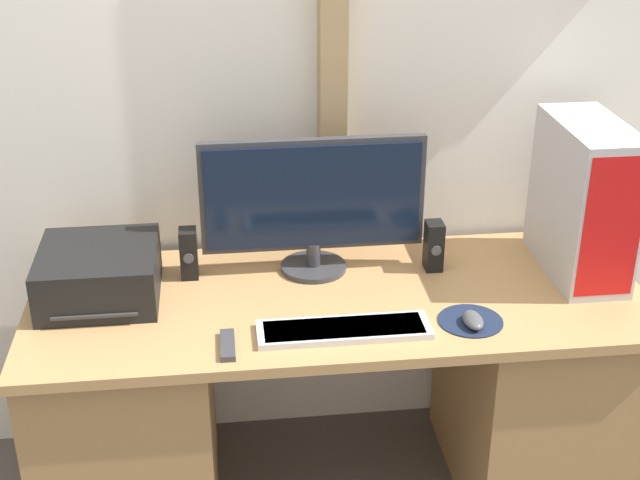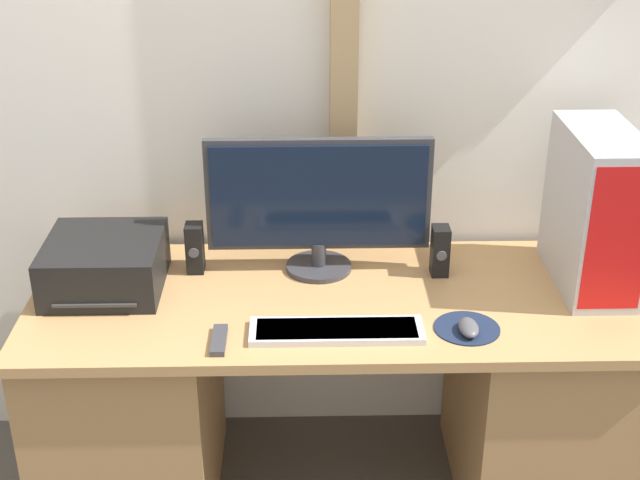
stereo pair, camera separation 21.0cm
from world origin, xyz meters
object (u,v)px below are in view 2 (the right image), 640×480
at_px(monitor, 319,200).
at_px(printer, 105,264).
at_px(mouse, 469,328).
at_px(speaker_left, 195,248).
at_px(computer_tower, 595,210).
at_px(speaker_right, 440,251).
at_px(keyboard, 337,331).
at_px(remote_control, 219,340).

height_order(monitor, printer, monitor).
xyz_separation_m(mouse, speaker_left, (-0.75, 0.38, 0.06)).
relative_size(computer_tower, printer, 1.35).
bearing_deg(printer, speaker_right, 3.50).
relative_size(mouse, printer, 0.28).
distance_m(printer, speaker_left, 0.26).
bearing_deg(computer_tower, mouse, -144.30).
height_order(monitor, keyboard, monitor).
bearing_deg(printer, keyboard, -22.74).
height_order(keyboard, printer, printer).
relative_size(keyboard, computer_tower, 1.00).
xyz_separation_m(computer_tower, speaker_right, (-0.42, 0.06, -0.15)).
bearing_deg(speaker_right, printer, -176.50).
height_order(printer, speaker_right, speaker_right).
height_order(printer, speaker_left, speaker_left).
bearing_deg(speaker_left, computer_tower, -4.75).
height_order(keyboard, remote_control, keyboard).
height_order(monitor, computer_tower, computer_tower).
bearing_deg(speaker_left, monitor, 0.70).
bearing_deg(remote_control, mouse, 2.51).
relative_size(monitor, speaker_right, 4.34).
bearing_deg(remote_control, printer, 138.21).
relative_size(monitor, remote_control, 4.78).
bearing_deg(keyboard, mouse, -1.33).
height_order(keyboard, computer_tower, computer_tower).
relative_size(monitor, computer_tower, 1.43).
relative_size(monitor, printer, 1.94).
bearing_deg(monitor, speaker_right, -6.40).
bearing_deg(monitor, mouse, -44.70).
xyz_separation_m(keyboard, speaker_right, (0.32, 0.33, 0.07)).
relative_size(keyboard, mouse, 4.83).
distance_m(monitor, speaker_right, 0.39).
bearing_deg(monitor, remote_control, -123.07).
distance_m(mouse, speaker_right, 0.35).
height_order(monitor, speaker_right, monitor).
xyz_separation_m(keyboard, mouse, (0.35, -0.01, 0.01)).
bearing_deg(monitor, computer_tower, -7.30).
bearing_deg(computer_tower, remote_control, -163.45).
relative_size(computer_tower, speaker_left, 3.03).
bearing_deg(remote_control, speaker_right, 30.68).
height_order(keyboard, speaker_right, speaker_right).
bearing_deg(monitor, keyboard, -84.03).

